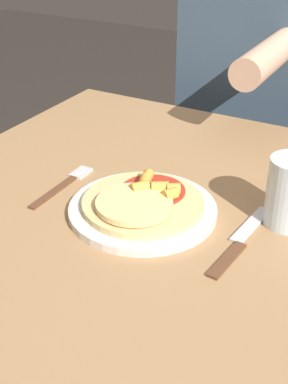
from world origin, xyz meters
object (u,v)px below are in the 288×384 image
(pizza, at_px, (143,200))
(person_diner, at_px, (250,96))
(fork, at_px, (65,184))
(plate, at_px, (144,209))
(dining_table, at_px, (150,267))
(knife, at_px, (240,241))

(pizza, distance_m, person_diner, 0.73)
(fork, bearing_deg, plate, -3.89)
(pizza, bearing_deg, person_diner, 94.57)
(dining_table, xyz_separation_m, fork, (-0.19, 0.02, 0.11))
(pizza, height_order, fork, pizza)
(dining_table, xyz_separation_m, pizza, (-0.01, 0.00, 0.14))
(knife, bearing_deg, plate, 178.21)
(fork, height_order, knife, same)
(pizza, bearing_deg, plate, 95.16)
(plate, height_order, pizza, pizza)
(dining_table, distance_m, pizza, 0.14)
(pizza, height_order, knife, pizza)
(dining_table, bearing_deg, fork, 175.10)
(person_diner, bearing_deg, pizza, -85.43)
(plate, xyz_separation_m, knife, (0.18, -0.01, -0.00))
(dining_table, distance_m, fork, 0.22)
(fork, height_order, person_diner, person_diner)
(dining_table, height_order, plate, plate)
(dining_table, height_order, knife, knife)
(fork, xyz_separation_m, knife, (0.35, -0.02, 0.00))
(pizza, xyz_separation_m, person_diner, (-0.06, 0.73, -0.05))
(plate, relative_size, knife, 1.15)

